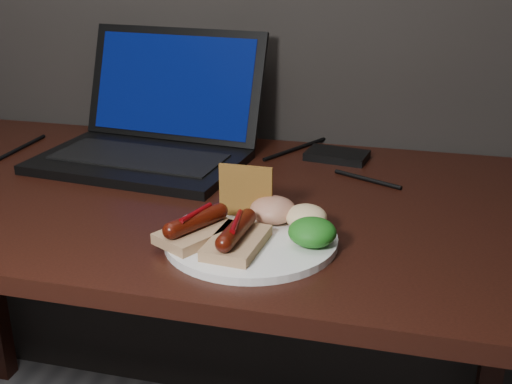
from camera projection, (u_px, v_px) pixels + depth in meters
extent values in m
cube|color=black|center=(163.00, 197.00, 1.16)|extent=(1.40, 0.70, 0.03)
cube|color=black|center=(497.00, 332.00, 1.42)|extent=(0.05, 0.05, 0.72)
cube|color=black|center=(139.00, 162.00, 1.27)|extent=(0.42, 0.29, 0.02)
cube|color=black|center=(139.00, 157.00, 1.27)|extent=(0.35, 0.17, 0.00)
cube|color=black|center=(174.00, 84.00, 1.37)|extent=(0.40, 0.13, 0.23)
cube|color=#080E55|center=(174.00, 84.00, 1.37)|extent=(0.36, 0.11, 0.20)
cube|color=black|center=(337.00, 155.00, 1.31)|extent=(0.13, 0.09, 0.02)
cylinder|color=black|center=(141.00, 175.00, 1.22)|extent=(0.14, 0.12, 0.01)
cylinder|color=black|center=(299.00, 148.00, 1.37)|extent=(0.11, 0.20, 0.01)
cylinder|color=black|center=(367.00, 179.00, 1.19)|extent=(0.13, 0.07, 0.01)
cylinder|color=black|center=(18.00, 149.00, 1.36)|extent=(0.01, 0.20, 0.01)
cylinder|color=white|center=(251.00, 239.00, 0.95)|extent=(0.33, 0.33, 0.01)
cube|color=tan|center=(197.00, 233.00, 0.94)|extent=(0.12, 0.13, 0.02)
cylinder|color=#551505|center=(196.00, 221.00, 0.93)|extent=(0.07, 0.10, 0.02)
sphere|color=#551505|center=(171.00, 231.00, 0.90)|extent=(0.03, 0.02, 0.02)
sphere|color=#551505|center=(220.00, 211.00, 0.96)|extent=(0.03, 0.02, 0.02)
cylinder|color=#5C0407|center=(196.00, 213.00, 0.93)|extent=(0.03, 0.07, 0.01)
cube|color=tan|center=(237.00, 243.00, 0.91)|extent=(0.08, 0.12, 0.02)
cylinder|color=#551505|center=(236.00, 230.00, 0.90)|extent=(0.03, 0.10, 0.02)
sphere|color=#551505|center=(224.00, 244.00, 0.86)|extent=(0.03, 0.02, 0.02)
sphere|color=#551505|center=(248.00, 217.00, 0.94)|extent=(0.03, 0.02, 0.02)
cylinder|color=#5C0407|center=(236.00, 222.00, 0.90)|extent=(0.02, 0.07, 0.01)
cube|color=#A3752C|center=(246.00, 191.00, 1.00)|extent=(0.09, 0.01, 0.08)
ellipsoid|color=#145210|center=(312.00, 232.00, 0.92)|extent=(0.07, 0.07, 0.04)
ellipsoid|color=#9C0F11|center=(273.00, 210.00, 0.99)|extent=(0.07, 0.07, 0.04)
ellipsoid|color=beige|center=(306.00, 217.00, 0.97)|extent=(0.06, 0.06, 0.04)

